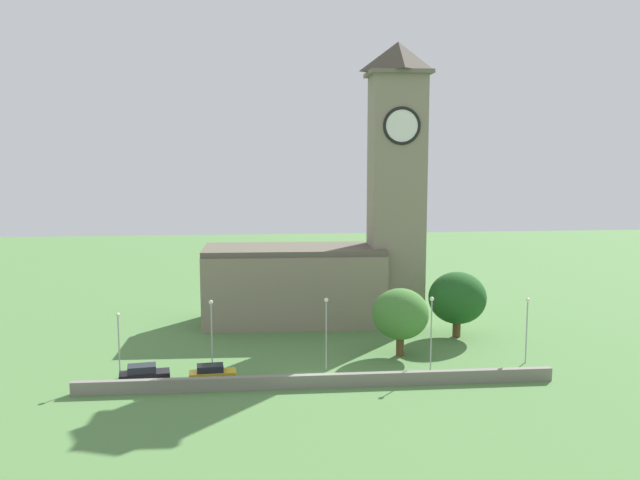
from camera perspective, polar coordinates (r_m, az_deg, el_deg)
ground_plane at (r=83.88m, az=-1.21°, el=-8.04°), size 200.00×200.00×0.00m
church at (r=89.78m, az=1.38°, el=-0.16°), size 28.74×10.51×35.63m
quay_barrier at (r=67.49m, az=-0.14°, el=-11.43°), size 45.70×0.70×1.27m
car_black at (r=70.25m, az=-14.18°, el=-10.60°), size 4.96×2.78×1.92m
car_yellow at (r=69.46m, az=-8.81°, el=-10.73°), size 4.63×2.32×1.79m
streetlamp_west_end at (r=71.80m, az=-16.13°, el=-7.39°), size 0.44×0.44×6.58m
streetlamp_west_mid at (r=71.61m, az=-8.85°, el=-6.82°), size 0.44×0.44×7.41m
streetlamp_central at (r=71.16m, az=0.51°, el=-6.76°), size 0.44×0.44×7.55m
streetlamp_east_mid at (r=72.26m, az=9.08°, el=-6.61°), size 0.44×0.44×7.60m
streetlamp_east_end at (r=76.82m, az=16.55°, el=-6.24°), size 0.44×0.44×6.99m
tree_riverside_west at (r=76.56m, az=6.58°, el=-6.03°), size 6.15×6.15×7.45m
tree_by_tower at (r=85.12m, az=11.15°, el=-4.67°), size 6.88×6.88×7.86m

